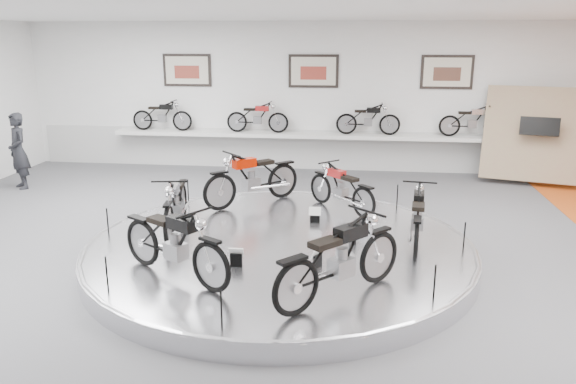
# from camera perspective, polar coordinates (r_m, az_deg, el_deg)

# --- Properties ---
(floor) EXTENTS (16.00, 16.00, 0.00)m
(floor) POSITION_cam_1_polar(r_m,az_deg,el_deg) (9.21, -1.09, -7.50)
(floor) COLOR #4F4F52
(floor) RESTS_ON ground
(ceiling) EXTENTS (16.00, 16.00, 0.00)m
(ceiling) POSITION_cam_1_polar(r_m,az_deg,el_deg) (8.48, -1.24, 18.21)
(ceiling) COLOR white
(ceiling) RESTS_ON wall_back
(wall_back) EXTENTS (16.00, 0.00, 16.00)m
(wall_back) POSITION_cam_1_polar(r_m,az_deg,el_deg) (15.52, 2.58, 9.60)
(wall_back) COLOR white
(wall_back) RESTS_ON floor
(dado_band) EXTENTS (15.68, 0.04, 1.10)m
(dado_band) POSITION_cam_1_polar(r_m,az_deg,el_deg) (15.71, 2.51, 4.32)
(dado_band) COLOR #BCBCBA
(dado_band) RESTS_ON floor
(display_platform) EXTENTS (6.40, 6.40, 0.30)m
(display_platform) POSITION_cam_1_polar(r_m,az_deg,el_deg) (9.43, -0.84, -5.96)
(display_platform) COLOR silver
(display_platform) RESTS_ON floor
(platform_rim) EXTENTS (6.40, 6.40, 0.10)m
(platform_rim) POSITION_cam_1_polar(r_m,az_deg,el_deg) (9.38, -0.84, -5.28)
(platform_rim) COLOR #B2B2BA
(platform_rim) RESTS_ON display_platform
(shelf) EXTENTS (11.00, 0.55, 0.10)m
(shelf) POSITION_cam_1_polar(r_m,az_deg,el_deg) (15.36, 2.45, 5.77)
(shelf) COLOR silver
(shelf) RESTS_ON wall_back
(poster_left) EXTENTS (1.35, 0.06, 0.88)m
(poster_left) POSITION_cam_1_polar(r_m,az_deg,el_deg) (16.08, -10.22, 12.08)
(poster_left) COLOR beige
(poster_left) RESTS_ON wall_back
(poster_center) EXTENTS (1.35, 0.06, 0.88)m
(poster_center) POSITION_cam_1_polar(r_m,az_deg,el_deg) (15.42, 2.60, 12.17)
(poster_center) COLOR beige
(poster_center) RESTS_ON wall_back
(poster_right) EXTENTS (1.35, 0.06, 0.88)m
(poster_right) POSITION_cam_1_polar(r_m,az_deg,el_deg) (15.54, 15.85, 11.64)
(poster_right) COLOR beige
(poster_right) RESTS_ON wall_back
(display_panel) EXTENTS (2.56, 1.52, 2.30)m
(display_panel) POSITION_cam_1_polar(r_m,az_deg,el_deg) (15.32, 23.73, 5.39)
(display_panel) COLOR #92845E
(display_panel) RESTS_ON floor
(shelf_bike_a) EXTENTS (1.22, 0.43, 0.73)m
(shelf_bike_a) POSITION_cam_1_polar(r_m,az_deg,el_deg) (16.18, -12.66, 7.40)
(shelf_bike_a) COLOR black
(shelf_bike_a) RESTS_ON shelf
(shelf_bike_b) EXTENTS (1.22, 0.43, 0.73)m
(shelf_bike_b) POSITION_cam_1_polar(r_m,az_deg,el_deg) (15.48, -3.12, 7.40)
(shelf_bike_b) COLOR maroon
(shelf_bike_b) RESTS_ON shelf
(shelf_bike_c) EXTENTS (1.22, 0.43, 0.73)m
(shelf_bike_c) POSITION_cam_1_polar(r_m,az_deg,el_deg) (15.25, 8.14, 7.14)
(shelf_bike_c) COLOR black
(shelf_bike_c) RESTS_ON shelf
(shelf_bike_d) EXTENTS (1.22, 0.43, 0.73)m
(shelf_bike_d) POSITION_cam_1_polar(r_m,az_deg,el_deg) (15.53, 18.21, 6.67)
(shelf_bike_d) COLOR #B9B9BE
(shelf_bike_d) RESTS_ON shelf
(bike_a) EXTENTS (1.49, 1.52, 0.93)m
(bike_a) POSITION_cam_1_polar(r_m,az_deg,el_deg) (10.96, 5.45, 0.45)
(bike_a) COLOR maroon
(bike_a) RESTS_ON display_platform
(bike_b) EXTENTS (1.84, 1.80, 1.12)m
(bike_b) POSITION_cam_1_polar(r_m,az_deg,el_deg) (11.34, -3.66, 1.51)
(bike_b) COLOR #B21600
(bike_b) RESTS_ON display_platform
(bike_c) EXTENTS (0.86, 1.82, 1.03)m
(bike_c) POSITION_cam_1_polar(r_m,az_deg,el_deg) (9.93, -11.36, -1.09)
(bike_c) COLOR #B9B9BE
(bike_c) RESTS_ON display_platform
(bike_d) EXTENTS (1.90, 1.52, 1.08)m
(bike_d) POSITION_cam_1_polar(r_m,az_deg,el_deg) (8.01, -11.47, -4.98)
(bike_d) COLOR black
(bike_d) RESTS_ON display_platform
(bike_e) EXTENTS (1.78, 1.85, 1.12)m
(bike_e) POSITION_cam_1_polar(r_m,az_deg,el_deg) (7.28, 5.34, -6.69)
(bike_e) COLOR black
(bike_e) RESTS_ON display_platform
(bike_f) EXTENTS (0.76, 1.70, 0.97)m
(bike_f) POSITION_cam_1_polar(r_m,az_deg,el_deg) (9.37, 13.05, -2.38)
(bike_f) COLOR black
(bike_f) RESTS_ON display_platform
(visitor) EXTENTS (0.80, 0.77, 1.85)m
(visitor) POSITION_cam_1_polar(r_m,az_deg,el_deg) (15.09, -25.71, 3.77)
(visitor) COLOR black
(visitor) RESTS_ON floor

